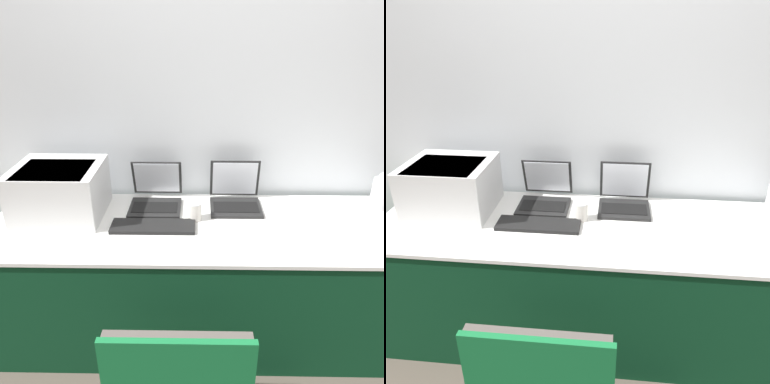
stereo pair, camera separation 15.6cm
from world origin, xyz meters
TOP-DOWN VIEW (x-y plane):
  - ground_plane at (0.00, 0.00)m, footprint 14.00×14.00m
  - wall_back at (0.00, 0.82)m, footprint 8.00×0.05m
  - table at (0.00, 0.37)m, footprint 2.44×0.76m
  - printer at (-0.84, 0.48)m, footprint 0.47×0.43m
  - laptop_left at (-0.32, 0.60)m, footprint 0.30×0.33m
  - laptop_right at (0.16, 0.61)m, footprint 0.30×0.29m
  - external_keyboard at (-0.31, 0.33)m, footprint 0.46×0.15m
  - coffee_cup at (-0.08, 0.43)m, footprint 0.08×0.08m
  - chair at (-0.13, -0.49)m, footprint 0.50×0.44m

SIDE VIEW (x-z plane):
  - ground_plane at x=0.00m, z-range 0.00..0.00m
  - table at x=0.00m, z-range 0.00..0.74m
  - chair at x=-0.13m, z-range 0.11..0.99m
  - external_keyboard at x=-0.31m, z-range 0.74..0.76m
  - coffee_cup at x=-0.08m, z-range 0.74..0.85m
  - laptop_left at x=-0.32m, z-range 0.67..0.92m
  - laptop_right at x=0.16m, z-range 0.67..0.93m
  - printer at x=-0.84m, z-range 0.75..1.05m
  - wall_back at x=0.00m, z-range 0.00..2.60m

